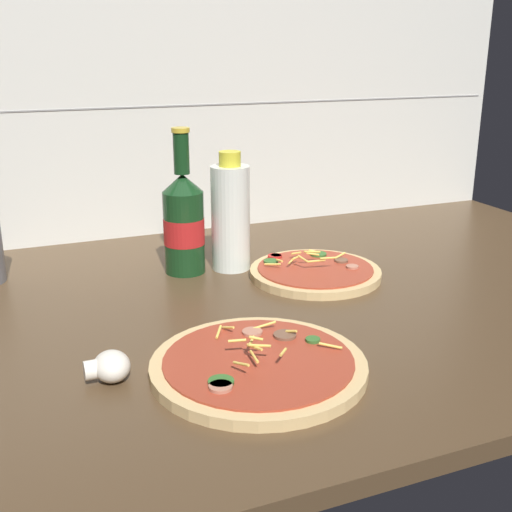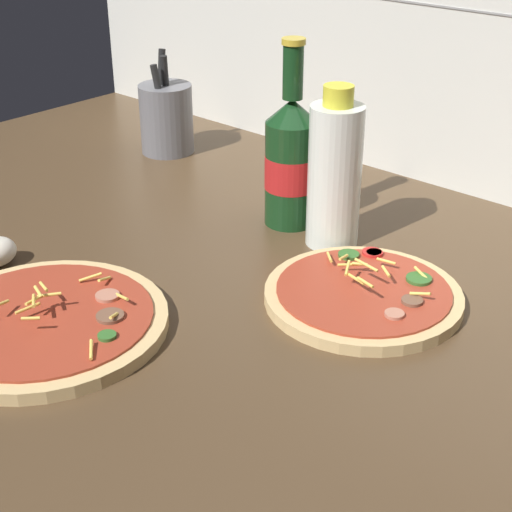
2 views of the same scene
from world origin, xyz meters
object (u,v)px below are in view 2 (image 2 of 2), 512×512
beer_bottle (291,160)px  utensil_crock (166,118)px  pizza_far (363,295)px  pizza_near (45,323)px  oil_bottle (335,174)px

beer_bottle → utensil_crock: size_ratio=1.46×
pizza_far → utensil_crock: 59.68cm
pizza_near → beer_bottle: 41.30cm
pizza_far → beer_bottle: beer_bottle is taller
pizza_near → beer_bottle: (2.13, 40.34, 8.59)cm
pizza_near → oil_bottle: oil_bottle is taller
utensil_crock → beer_bottle: bearing=-13.4°
beer_bottle → oil_bottle: bearing=-8.8°
pizza_near → oil_bottle: 41.47cm
pizza_near → beer_bottle: size_ratio=1.06×
utensil_crock → pizza_far: bearing=-19.4°
pizza_near → utensil_crock: utensil_crock is taller
oil_bottle → utensil_crock: (-43.69, 9.69, -3.80)cm
pizza_near → pizza_far: 36.96cm
pizza_far → beer_bottle: 25.26cm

